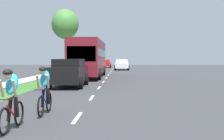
{
  "coord_description": "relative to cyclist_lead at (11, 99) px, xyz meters",
  "views": [
    {
      "loc": [
        1.34,
        -1.48,
        1.85
      ],
      "look_at": [
        0.66,
        22.26,
        0.9
      ],
      "focal_mm": 47.9,
      "sensor_mm": 36.0,
      "label": 1
    }
  ],
  "objects": [
    {
      "name": "lane_markings_center",
      "position": [
        1.43,
        18.01,
        -0.81
      ],
      "size": [
        0.12,
        53.13,
        0.01
      ],
      "color": "white",
      "rests_on": "ground_plane"
    },
    {
      "name": "pickup_white",
      "position": [
        2.96,
        38.79,
        0.02
      ],
      "size": [
        2.22,
        5.1,
        1.64
      ],
      "color": "silver",
      "rests_on": "ground_plane"
    },
    {
      "name": "suv_black",
      "position": [
        -0.54,
        11.61,
        0.14
      ],
      "size": [
        2.15,
        4.7,
        1.79
      ],
      "color": "black",
      "rests_on": "ground_plane"
    },
    {
      "name": "bus_maroon",
      "position": [
        -0.25,
        21.18,
        1.17
      ],
      "size": [
        2.78,
        11.6,
        3.48
      ],
      "color": "maroon",
      "rests_on": "ground_plane"
    },
    {
      "name": "cyclist_lead",
      "position": [
        0.0,
        0.0,
        0.0
      ],
      "size": [
        0.42,
        1.72,
        1.58
      ],
      "color": "black",
      "rests_on": "ground_plane"
    },
    {
      "name": "ground_plane",
      "position": [
        1.43,
        14.01,
        -0.81
      ],
      "size": [
        120.0,
        120.0,
        0.0
      ],
      "primitive_type": "plane",
      "color": "#38383A"
    },
    {
      "name": "cyclist_trailing",
      "position": [
        0.29,
        2.18,
        0.0
      ],
      "size": [
        0.42,
        1.72,
        1.58
      ],
      "color": "black",
      "rests_on": "ground_plane"
    },
    {
      "name": "sidewalk_concrete",
      "position": [
        -5.1,
        14.01,
        -0.81
      ],
      "size": [
        1.73,
        70.0,
        0.1
      ],
      "primitive_type": "cube",
      "color": "#B2ADA3",
      "rests_on": "ground_plane"
    },
    {
      "name": "street_tree_far",
      "position": [
        -5.62,
        37.67,
        6.17
      ],
      "size": [
        4.08,
        4.08,
        9.25
      ],
      "color": "brown",
      "rests_on": "ground_plane"
    },
    {
      "name": "grass_verge",
      "position": [
        -3.27,
        14.01,
        -0.81
      ],
      "size": [
        1.92,
        70.0,
        0.01
      ],
      "primitive_type": "cube",
      "color": "#38722D",
      "rests_on": "ground_plane"
    },
    {
      "name": "sedan_red",
      "position": [
        -0.06,
        50.05,
        -0.04
      ],
      "size": [
        1.98,
        4.3,
        1.52
      ],
      "color": "red",
      "rests_on": "ground_plane"
    }
  ]
}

